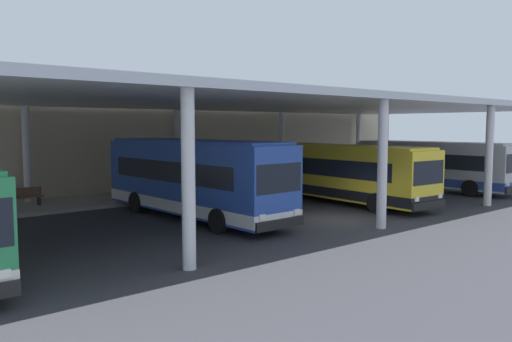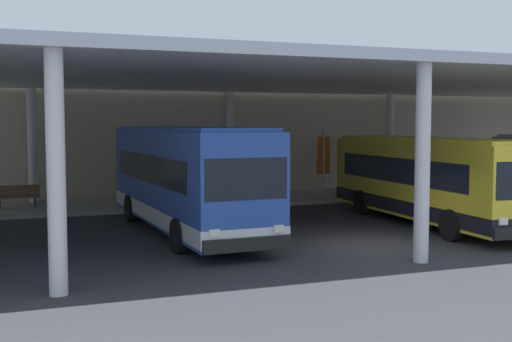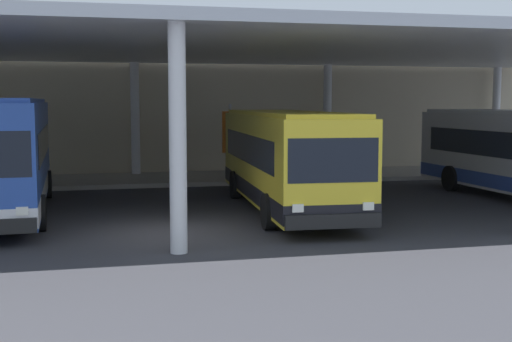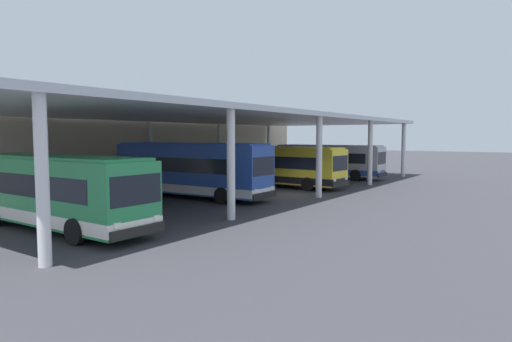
{
  "view_description": "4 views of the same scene",
  "coord_description": "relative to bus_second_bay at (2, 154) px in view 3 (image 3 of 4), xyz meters",
  "views": [
    {
      "loc": [
        -16.97,
        -14.77,
        4.16
      ],
      "look_at": [
        -1.48,
        3.74,
        2.02
      ],
      "focal_mm": 35.18,
      "sensor_mm": 36.0,
      "label": 1
    },
    {
      "loc": [
        -10.13,
        -16.73,
        3.69
      ],
      "look_at": [
        -2.83,
        2.4,
        2.17
      ],
      "focal_mm": 45.15,
      "sensor_mm": 36.0,
      "label": 2
    },
    {
      "loc": [
        -1.86,
        -17.88,
        3.49
      ],
      "look_at": [
        3.07,
        2.67,
        1.31
      ],
      "focal_mm": 47.54,
      "sensor_mm": 36.0,
      "label": 3
    },
    {
      "loc": [
        -25.66,
        -15.35,
        3.98
      ],
      "look_at": [
        -0.1,
        2.4,
        1.53
      ],
      "focal_mm": 30.86,
      "sensor_mm": 36.0,
      "label": 4
    }
  ],
  "objects": [
    {
      "name": "station_building_facade",
      "position": [
        4.65,
        10.57,
        1.95
      ],
      "size": [
        48.0,
        1.6,
        7.57
      ],
      "primitive_type": "cube",
      "color": "#C1B293",
      "rests_on": "ground"
    },
    {
      "name": "platform_kerb",
      "position": [
        4.65,
        7.32,
        -1.75
      ],
      "size": [
        42.0,
        4.5,
        0.18
      ],
      "primitive_type": "cube",
      "color": "#A39E93",
      "rests_on": "ground"
    },
    {
      "name": "canopy_shelter",
      "position": [
        4.65,
        1.07,
        3.45
      ],
      "size": [
        40.0,
        17.0,
        5.55
      ],
      "color": "silver",
      "rests_on": "ground"
    },
    {
      "name": "banner_sign",
      "position": [
        8.55,
        6.51,
        0.14
      ],
      "size": [
        0.7,
        0.12,
        3.2
      ],
      "color": "#B2B2B7",
      "rests_on": "platform_kerb"
    },
    {
      "name": "bus_middle_bay",
      "position": [
        8.77,
        -1.53,
        -0.19
      ],
      "size": [
        3.12,
        10.65,
        3.17
      ],
      "color": "yellow",
      "rests_on": "ground"
    },
    {
      "name": "bus_second_bay",
      "position": [
        0.0,
        0.0,
        0.0
      ],
      "size": [
        2.99,
        11.41,
        3.57
      ],
      "color": "#284CA8",
      "rests_on": "ground"
    },
    {
      "name": "ground_plane",
      "position": [
        4.65,
        -4.43,
        -1.84
      ],
      "size": [
        200.0,
        200.0,
        0.0
      ],
      "primitive_type": "plane",
      "color": "#333338"
    }
  ]
}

